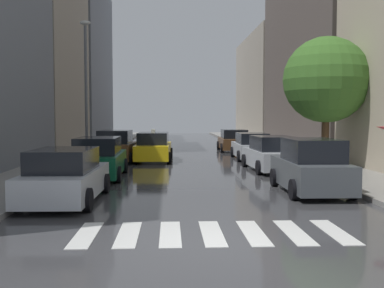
% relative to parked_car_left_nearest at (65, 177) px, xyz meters
% --- Properties ---
extents(ground_plane, '(28.00, 72.00, 0.04)m').
position_rel_parked_car_left_nearest_xyz_m(ground_plane, '(3.99, 19.15, -0.77)').
color(ground_plane, '#3D3D3F').
extents(sidewalk_left, '(3.00, 72.00, 0.15)m').
position_rel_parked_car_left_nearest_xyz_m(sidewalk_left, '(-2.51, 19.15, -0.67)').
color(sidewalk_left, gray).
rests_on(sidewalk_left, ground).
extents(sidewalk_right, '(3.00, 72.00, 0.15)m').
position_rel_parked_car_left_nearest_xyz_m(sidewalk_right, '(10.49, 19.15, -0.67)').
color(sidewalk_right, gray).
rests_on(sidewalk_right, ground).
extents(crosswalk_stripes, '(5.85, 2.20, 0.01)m').
position_rel_parked_car_left_nearest_xyz_m(crosswalk_stripes, '(3.99, -3.85, -0.74)').
color(crosswalk_stripes, silver).
rests_on(crosswalk_stripes, ground).
extents(building_left_mid, '(6.00, 12.17, 18.84)m').
position_rel_parked_car_left_nearest_xyz_m(building_left_mid, '(-7.01, 21.37, 8.67)').
color(building_left_mid, '#9E9384').
rests_on(building_left_mid, ground).
extents(building_left_far, '(6.00, 15.74, 16.63)m').
position_rel_parked_car_left_nearest_xyz_m(building_left_far, '(-7.01, 36.45, 7.57)').
color(building_left_far, slate).
rests_on(building_left_far, ground).
extents(building_right_far, '(6.00, 17.96, 11.63)m').
position_rel_parked_car_left_nearest_xyz_m(building_right_far, '(14.99, 39.03, 5.07)').
color(building_right_far, '#9E9384').
rests_on(building_right_far, ground).
extents(parked_car_left_nearest, '(2.15, 4.59, 1.58)m').
position_rel_parked_car_left_nearest_xyz_m(parked_car_left_nearest, '(0.00, 0.00, 0.00)').
color(parked_car_left_nearest, '#B2B7BF').
rests_on(parked_car_left_nearest, ground).
extents(parked_car_left_second, '(2.13, 4.80, 1.68)m').
position_rel_parked_car_left_nearest_xyz_m(parked_car_left_second, '(0.16, 5.39, 0.04)').
color(parked_car_left_second, '#0C4C2D').
rests_on(parked_car_left_second, ground).
extents(parked_car_left_third, '(2.23, 4.19, 1.76)m').
position_rel_parked_car_left_nearest_xyz_m(parked_car_left_third, '(0.08, 11.98, 0.07)').
color(parked_car_left_third, brown).
rests_on(parked_car_left_third, ground).
extents(parked_car_right_nearest, '(2.05, 4.28, 1.80)m').
position_rel_parked_car_left_nearest_xyz_m(parked_car_right_nearest, '(7.75, 1.31, 0.09)').
color(parked_car_right_nearest, '#474C51').
rests_on(parked_car_right_nearest, ground).
extents(parked_car_right_second, '(2.26, 4.84, 1.62)m').
position_rel_parked_car_left_nearest_xyz_m(parked_car_right_second, '(7.84, 7.49, 0.02)').
color(parked_car_right_second, '#B2B7BF').
rests_on(parked_car_right_second, ground).
extents(parked_car_right_third, '(2.10, 4.79, 1.56)m').
position_rel_parked_car_left_nearest_xyz_m(parked_car_right_third, '(7.88, 13.15, -0.01)').
color(parked_car_right_third, '#B2B7BF').
rests_on(parked_car_right_third, ground).
extents(parked_car_right_fourth, '(2.22, 4.41, 1.58)m').
position_rel_parked_car_left_nearest_xyz_m(parked_car_right_fourth, '(7.74, 19.62, -0.00)').
color(parked_car_right_fourth, brown).
rests_on(parked_car_right_fourth, ground).
extents(taxi_midroad, '(2.18, 4.75, 1.81)m').
position_rel_parked_car_left_nearest_xyz_m(taxi_midroad, '(2.16, 12.38, 0.02)').
color(taxi_midroad, yellow).
rests_on(taxi_midroad, ground).
extents(street_tree_right, '(4.08, 4.08, 6.16)m').
position_rel_parked_car_left_nearest_xyz_m(street_tree_right, '(10.53, 8.01, 3.51)').
color(street_tree_right, '#513823').
rests_on(street_tree_right, sidewalk_right).
extents(lamp_post_left, '(0.60, 0.28, 7.65)m').
position_rel_parked_car_left_nearest_xyz_m(lamp_post_left, '(-1.56, 12.26, 3.77)').
color(lamp_post_left, '#595B60').
rests_on(lamp_post_left, sidewalk_left).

